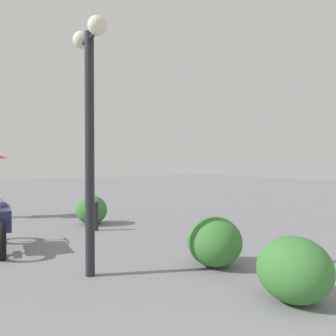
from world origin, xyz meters
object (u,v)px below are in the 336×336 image
at_px(lamppost, 89,107).
at_px(bollard_mid, 98,211).
at_px(motorcycle, 2,224).
at_px(bollard_near, 96,215).

height_order(lamppost, bollard_mid, lamppost).
height_order(motorcycle, bollard_mid, motorcycle).
bearing_deg(bollard_mid, lamppost, 158.09).
relative_size(lamppost, bollard_near, 5.17).
xyz_separation_m(motorcycle, bollard_mid, (1.60, -2.57, -0.14)).
distance_m(lamppost, motorcycle, 3.32).
height_order(lamppost, motorcycle, lamppost).
relative_size(lamppost, bollard_mid, 5.51).
bearing_deg(bollard_mid, bollard_near, 156.57).
relative_size(motorcycle, bollard_mid, 3.17).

